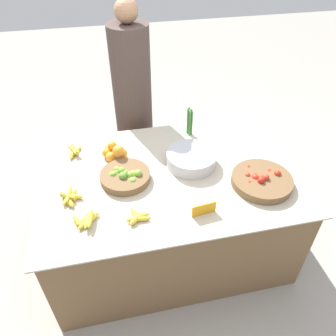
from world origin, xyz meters
name	(u,v)px	position (x,y,z in m)	size (l,w,h in m)	color
ground_plane	(168,241)	(0.00, 0.00, 0.00)	(12.00, 12.00, 0.00)	#A39E93
market_table	(168,211)	(0.00, 0.00, 0.37)	(1.74, 1.19, 0.74)	brown
lime_bowl	(125,177)	(-0.29, -0.01, 0.77)	(0.33, 0.33, 0.10)	brown
tomato_basket	(261,180)	(0.57, -0.23, 0.77)	(0.39, 0.39, 0.09)	brown
orange_pile	(114,152)	(-0.34, 0.25, 0.80)	(0.18, 0.19, 0.14)	orange
metal_bowl	(191,159)	(0.18, 0.07, 0.79)	(0.35, 0.35, 0.09)	#B7B7BF
price_sign	(204,209)	(0.13, -0.41, 0.78)	(0.15, 0.02, 0.08)	orange
veg_bundle	(190,122)	(0.27, 0.44, 0.85)	(0.04, 0.08, 0.22)	#4C8E42
banana_bunch_back_center	(137,217)	(-0.26, -0.36, 0.76)	(0.15, 0.15, 0.04)	gold
banana_bunch_front_left	(86,220)	(-0.55, -0.33, 0.76)	(0.17, 0.15, 0.06)	gold
banana_bunch_middle_left	(74,151)	(-0.62, 0.37, 0.77)	(0.12, 0.17, 0.06)	gold
banana_bunch_front_center	(69,197)	(-0.65, -0.11, 0.76)	(0.16, 0.18, 0.05)	gold
vendor_person	(134,109)	(-0.12, 0.87, 0.77)	(0.32, 0.32, 1.65)	#473833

